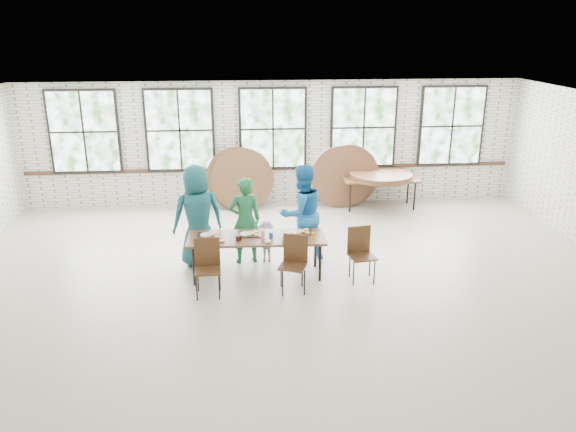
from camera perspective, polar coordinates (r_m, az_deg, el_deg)
name	(u,v)px	position (r m, az deg, el deg)	size (l,w,h in m)	color
room	(273,131)	(13.56, -1.54, 8.66)	(12.00, 12.00, 12.00)	#B8A792
dining_table	(257,240)	(9.79, -3.21, -2.40)	(2.43, 0.89, 0.74)	brown
chair_near_left	(207,262)	(9.30, -8.18, -4.64)	(0.44, 0.42, 0.95)	#442B16
chair_near_right	(294,258)	(9.35, 0.63, -4.29)	(0.53, 0.53, 0.95)	#442B16
chair_spare	(361,249)	(9.80, 7.38, -3.34)	(0.48, 0.47, 0.95)	#442B16
adult_teal	(198,215)	(10.34, -9.15, 0.06)	(0.92, 0.60, 1.89)	navy
adult_green	(245,221)	(10.35, -4.37, -0.46)	(0.60, 0.39, 1.64)	#1A6235
toddler	(266,241)	(10.51, -2.20, -2.57)	(0.51, 0.29, 0.79)	#152443
adult_blue	(302,213)	(10.38, 1.40, 0.26)	(0.90, 0.70, 1.85)	#1A6FB9
storage_table	(380,180)	(13.67, 9.37, 3.58)	(1.81, 0.76, 0.74)	brown
tabletop_clutter	(263,236)	(9.75, -2.58, -2.01)	(2.04, 0.64, 0.11)	black
round_tops_stacked	(381,176)	(13.64, 9.39, 4.06)	(1.50, 1.50, 0.13)	brown
round_tops_leaning	(293,178)	(13.54, 0.50, 3.90)	(4.21, 0.42, 1.50)	brown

